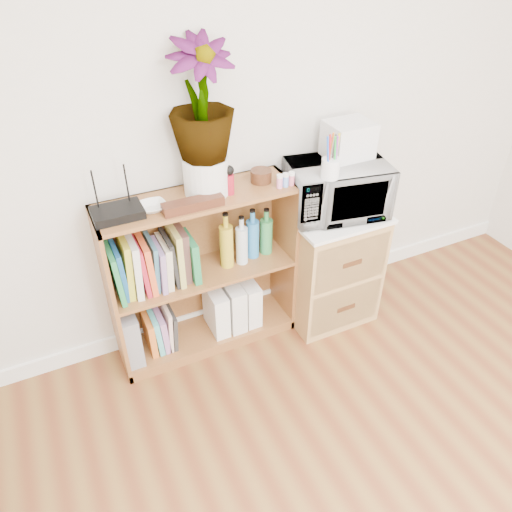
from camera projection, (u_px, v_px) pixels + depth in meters
skirting_board at (251, 300)px, 3.15m from camera, size 4.00×0.02×0.10m
bookshelf at (203, 274)px, 2.67m from camera, size 1.00×0.30×0.95m
wicker_unit at (328, 265)px, 2.95m from camera, size 0.50×0.45×0.70m
microwave at (337, 189)px, 2.64m from camera, size 0.57×0.43×0.28m
pen_cup at (330, 168)px, 2.41m from camera, size 0.09×0.09×0.10m
small_appliance at (348, 139)px, 2.59m from camera, size 0.23×0.20×0.19m
router at (117, 213)px, 2.23m from camera, size 0.22×0.15×0.04m
white_bowl at (152, 207)px, 2.28m from camera, size 0.13×0.13×0.03m
plant_pot at (206, 175)px, 2.38m from camera, size 0.22×0.22×0.19m
potted_plant at (201, 100)px, 2.16m from camera, size 0.30×0.30×0.54m
trinket_box at (193, 204)px, 2.29m from camera, size 0.29×0.07×0.05m
kokeshi_doll at (230, 184)px, 2.39m from camera, size 0.05×0.05×0.10m
wooden_bowl at (261, 176)px, 2.50m from camera, size 0.11×0.11×0.06m
paint_jars at (286, 181)px, 2.46m from camera, size 0.12×0.04×0.06m
file_box at (128, 333)px, 2.66m from camera, size 0.10×0.25×0.32m
magazine_holder_left at (216, 310)px, 2.84m from camera, size 0.09×0.22×0.27m
magazine_holder_mid at (232, 304)px, 2.87m from camera, size 0.09×0.23×0.29m
magazine_holder_right at (248, 300)px, 2.91m from camera, size 0.09×0.22×0.27m
cookbooks at (153, 262)px, 2.49m from camera, size 0.43×0.20×0.31m
liquor_bottles at (246, 237)px, 2.66m from camera, size 0.31×0.07×0.31m
lower_books at (160, 329)px, 2.75m from camera, size 0.16×0.19×0.26m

